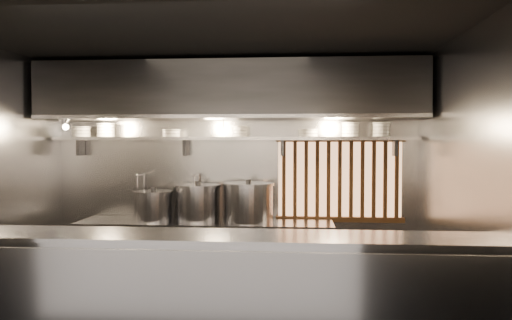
# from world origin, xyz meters

# --- Properties ---
(ceiling) EXTENTS (4.50, 4.50, 0.00)m
(ceiling) POSITION_xyz_m (0.00, 0.00, 2.80)
(ceiling) COLOR black
(ceiling) RESTS_ON wall_back
(wall_back) EXTENTS (4.50, 0.00, 4.50)m
(wall_back) POSITION_xyz_m (0.00, 1.50, 1.40)
(wall_back) COLOR gray
(wall_back) RESTS_ON floor
(wall_right) EXTENTS (0.00, 3.00, 3.00)m
(wall_right) POSITION_xyz_m (2.25, 0.00, 1.40)
(wall_right) COLOR gray
(wall_right) RESTS_ON floor
(serving_counter) EXTENTS (4.50, 0.56, 1.13)m
(serving_counter) POSITION_xyz_m (0.00, -0.96, 0.57)
(serving_counter) COLOR #9A9A9F
(serving_counter) RESTS_ON floor
(cooking_bench) EXTENTS (3.00, 0.70, 0.90)m
(cooking_bench) POSITION_xyz_m (-0.30, 1.13, 0.45)
(cooking_bench) COLOR #9A9A9F
(cooking_bench) RESTS_ON floor
(bowl_shelf) EXTENTS (4.40, 0.34, 0.04)m
(bowl_shelf) POSITION_xyz_m (0.00, 1.32, 1.88)
(bowl_shelf) COLOR #9A9A9F
(bowl_shelf) RESTS_ON wall_back
(exhaust_hood) EXTENTS (4.40, 0.81, 0.65)m
(exhaust_hood) POSITION_xyz_m (0.00, 1.10, 2.42)
(exhaust_hood) COLOR #2D2D30
(exhaust_hood) RESTS_ON ceiling
(wood_screen) EXTENTS (1.56, 0.09, 1.04)m
(wood_screen) POSITION_xyz_m (1.30, 1.45, 1.38)
(wood_screen) COLOR #F5AA6E
(wood_screen) RESTS_ON wall_back
(faucet_left) EXTENTS (0.04, 0.30, 0.50)m
(faucet_left) POSITION_xyz_m (-1.15, 1.37, 1.31)
(faucet_left) COLOR silver
(faucet_left) RESTS_ON wall_back
(faucet_right) EXTENTS (0.04, 0.30, 0.50)m
(faucet_right) POSITION_xyz_m (-0.45, 1.37, 1.31)
(faucet_right) COLOR silver
(faucet_right) RESTS_ON wall_back
(heat_lamp) EXTENTS (0.25, 0.35, 0.20)m
(heat_lamp) POSITION_xyz_m (-1.90, 0.85, 2.07)
(heat_lamp) COLOR #9A9A9F
(heat_lamp) RESTS_ON exhaust_hood
(pendant_bulb) EXTENTS (0.09, 0.09, 0.19)m
(pendant_bulb) POSITION_xyz_m (-0.10, 1.20, 1.96)
(pendant_bulb) COLOR #2D2D30
(pendant_bulb) RESTS_ON exhaust_hood
(stock_pot_left) EXTENTS (0.62, 0.62, 0.40)m
(stock_pot_left) POSITION_xyz_m (-0.93, 1.10, 1.08)
(stock_pot_left) COLOR #9A9A9F
(stock_pot_left) RESTS_ON cooking_bench
(stock_pot_mid) EXTENTS (0.67, 0.67, 0.47)m
(stock_pot_mid) POSITION_xyz_m (-0.40, 1.16, 1.12)
(stock_pot_mid) COLOR #9A9A9F
(stock_pot_mid) RESTS_ON cooking_bench
(stock_pot_right) EXTENTS (0.74, 0.74, 0.50)m
(stock_pot_right) POSITION_xyz_m (0.21, 1.10, 1.13)
(stock_pot_right) COLOR #9A9A9F
(stock_pot_right) RESTS_ON cooking_bench
(bowl_stack_0) EXTENTS (0.24, 0.24, 0.13)m
(bowl_stack_0) POSITION_xyz_m (-1.90, 1.32, 1.97)
(bowl_stack_0) COLOR white
(bowl_stack_0) RESTS_ON bowl_shelf
(bowl_stack_1) EXTENTS (0.23, 0.23, 0.17)m
(bowl_stack_1) POSITION_xyz_m (-1.59, 1.32, 1.98)
(bowl_stack_1) COLOR white
(bowl_stack_1) RESTS_ON bowl_shelf
(bowl_stack_2) EXTENTS (0.23, 0.23, 0.09)m
(bowl_stack_2) POSITION_xyz_m (-0.76, 1.32, 1.95)
(bowl_stack_2) COLOR white
(bowl_stack_2) RESTS_ON bowl_shelf
(bowl_stack_3) EXTENTS (0.20, 0.20, 0.13)m
(bowl_stack_3) POSITION_xyz_m (0.08, 1.32, 1.97)
(bowl_stack_3) COLOR white
(bowl_stack_3) RESTS_ON bowl_shelf
(bowl_stack_4) EXTENTS (0.24, 0.24, 0.09)m
(bowl_stack_4) POSITION_xyz_m (0.91, 1.32, 1.95)
(bowl_stack_4) COLOR white
(bowl_stack_4) RESTS_ON bowl_shelf
(bowl_stack_5) EXTENTS (0.22, 0.22, 0.17)m
(bowl_stack_5) POSITION_xyz_m (1.41, 1.32, 1.98)
(bowl_stack_5) COLOR white
(bowl_stack_5) RESTS_ON bowl_shelf
(bowl_stack_6) EXTENTS (0.22, 0.22, 0.17)m
(bowl_stack_6) POSITION_xyz_m (1.78, 1.32, 1.98)
(bowl_stack_6) COLOR white
(bowl_stack_6) RESTS_ON bowl_shelf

